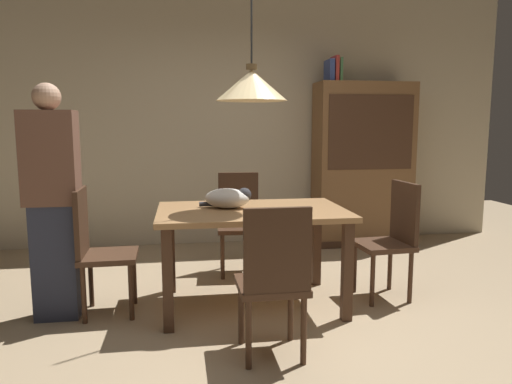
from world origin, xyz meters
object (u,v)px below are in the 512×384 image
object	(u,v)px
dining_table	(252,222)
book_red_tall	(335,69)
chair_near_front	(274,276)
cat_sleeping	(229,198)
book_blue_wide	(329,71)
chair_left_side	(97,246)
hutch_bookcase	(362,167)
chair_far_back	(239,218)
pendant_lamp	(252,85)
chair_right_side	(392,235)
person_standing	(53,203)
book_green_slim	(339,70)

from	to	relation	value
dining_table	book_red_tall	xyz separation A→B (m)	(1.18, 1.74, 1.34)
chair_near_front	cat_sleeping	size ratio (longest dim) A/B	2.30
chair_near_front	book_blue_wide	size ratio (longest dim) A/B	3.88
chair_left_side	hutch_bookcase	bearing A→B (deg)	33.09
chair_far_back	hutch_bookcase	size ratio (longest dim) A/B	0.50
chair_left_side	pendant_lamp	world-z (taller)	pendant_lamp
chair_left_side	pendant_lamp	xyz separation A→B (m)	(1.13, 0.00, 1.15)
book_red_tall	chair_right_side	bearing A→B (deg)	-91.87
person_standing	book_blue_wide	bearing A→B (deg)	34.85
pendant_lamp	person_standing	distance (m)	1.63
chair_left_side	person_standing	world-z (taller)	person_standing
pendant_lamp	chair_left_side	bearing A→B (deg)	-179.88
chair_far_back	chair_left_side	bearing A→B (deg)	-142.15
dining_table	chair_near_front	bearing A→B (deg)	-89.95
chair_near_front	hutch_bookcase	world-z (taller)	hutch_bookcase
dining_table	pendant_lamp	xyz separation A→B (m)	(-0.00, 0.00, 1.01)
chair_near_front	person_standing	distance (m)	1.68
cat_sleeping	person_standing	size ratio (longest dim) A/B	0.24
chair_near_front	book_green_slim	size ratio (longest dim) A/B	3.58
book_blue_wide	person_standing	distance (m)	3.29
cat_sleeping	hutch_bookcase	world-z (taller)	hutch_bookcase
book_red_tall	chair_far_back	bearing A→B (deg)	-143.83
book_red_tall	person_standing	world-z (taller)	book_red_tall
hutch_bookcase	book_green_slim	size ratio (longest dim) A/B	7.12
dining_table	person_standing	bearing A→B (deg)	-179.12
book_blue_wide	person_standing	xyz separation A→B (m)	(-2.53, -1.76, -1.13)
chair_near_front	person_standing	world-z (taller)	person_standing
chair_left_side	book_blue_wide	world-z (taller)	book_blue_wide
dining_table	chair_right_side	size ratio (longest dim) A/B	1.51
cat_sleeping	book_red_tall	bearing A→B (deg)	51.06
dining_table	cat_sleeping	xyz separation A→B (m)	(-0.17, 0.07, 0.18)
chair_far_back	dining_table	bearing A→B (deg)	-90.33
chair_far_back	book_blue_wide	distance (m)	2.03
book_red_tall	person_standing	size ratio (longest dim) A/B	0.17
cat_sleeping	book_green_slim	distance (m)	2.47
dining_table	chair_right_side	xyz separation A→B (m)	(1.13, 0.01, -0.14)
chair_far_back	book_red_tall	bearing A→B (deg)	36.17
hutch_bookcase	person_standing	xyz separation A→B (m)	(-2.95, -1.76, -0.05)
person_standing	cat_sleeping	bearing A→B (deg)	4.10
chair_right_side	chair_far_back	bearing A→B (deg)	142.16
chair_far_back	book_blue_wide	xyz separation A→B (m)	(1.12, 0.86, 1.46)
pendant_lamp	book_red_tall	xyz separation A→B (m)	(1.18, 1.74, 0.33)
chair_left_side	book_red_tall	distance (m)	3.25
chair_right_side	cat_sleeping	size ratio (longest dim) A/B	2.30
dining_table	book_green_slim	distance (m)	2.51
book_blue_wide	cat_sleeping	bearing A→B (deg)	-127.61
hutch_bookcase	book_green_slim	distance (m)	1.13
chair_right_side	book_blue_wide	world-z (taller)	book_blue_wide
chair_left_side	book_green_slim	world-z (taller)	book_green_slim
chair_far_back	book_green_slim	distance (m)	2.10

